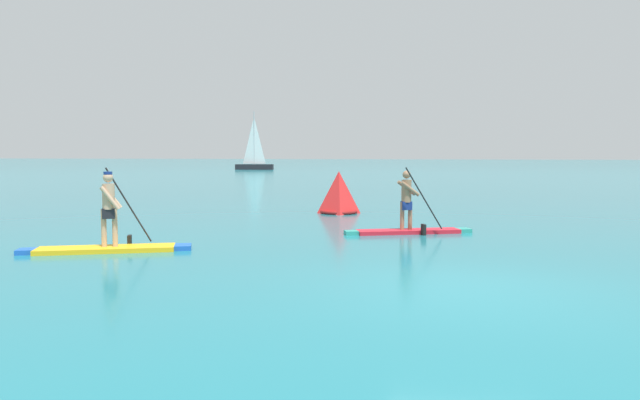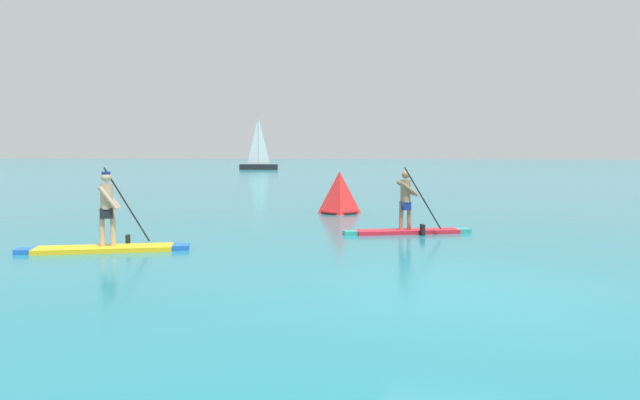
# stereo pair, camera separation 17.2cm
# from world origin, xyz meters

# --- Properties ---
(ground) EXTENTS (440.00, 440.00, 0.00)m
(ground) POSITION_xyz_m (0.00, 0.00, 0.00)
(ground) COLOR #1E727F
(paddleboarder_near_left) EXTENTS (3.44, 1.87, 1.84)m
(paddleboarder_near_left) POSITION_xyz_m (-7.44, 1.86, 0.32)
(paddleboarder_near_left) COLOR yellow
(paddleboarder_near_left) RESTS_ON ground
(paddleboarder_mid_center) EXTENTS (3.28, 1.66, 1.79)m
(paddleboarder_mid_center) POSITION_xyz_m (-1.42, 6.26, 0.36)
(paddleboarder_mid_center) COLOR red
(paddleboarder_mid_center) RESTS_ON ground
(race_marker_buoy) EXTENTS (1.33, 1.33, 1.49)m
(race_marker_buoy) POSITION_xyz_m (-4.29, 11.07, 0.67)
(race_marker_buoy) COLOR red
(race_marker_buoy) RESTS_ON ground
(sailboat_left_horizon) EXTENTS (5.08, 1.93, 7.64)m
(sailboat_left_horizon) POSITION_xyz_m (-26.85, 64.92, 1.18)
(sailboat_left_horizon) COLOR black
(sailboat_left_horizon) RESTS_ON ground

